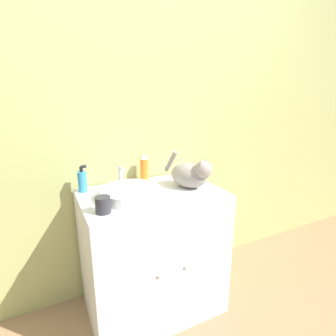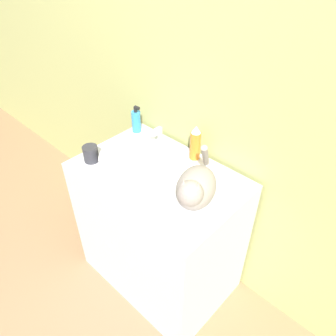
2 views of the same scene
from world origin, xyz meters
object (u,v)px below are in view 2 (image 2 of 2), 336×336
cat (196,187)px  spray_bottle (195,143)px  soap_bottle (136,121)px  cup (91,154)px

cat → spray_bottle: size_ratio=1.84×
cat → soap_bottle: (-0.61, 0.22, -0.02)m
soap_bottle → spray_bottle: 0.40m
cup → soap_bottle: bearing=96.7°
cat → cup: (-0.57, -0.12, -0.05)m
soap_bottle → spray_bottle: bearing=3.9°
soap_bottle → spray_bottle: size_ratio=0.87×
soap_bottle → cup: 0.35m
soap_bottle → cup: soap_bottle is taller
soap_bottle → cup: size_ratio=1.95×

